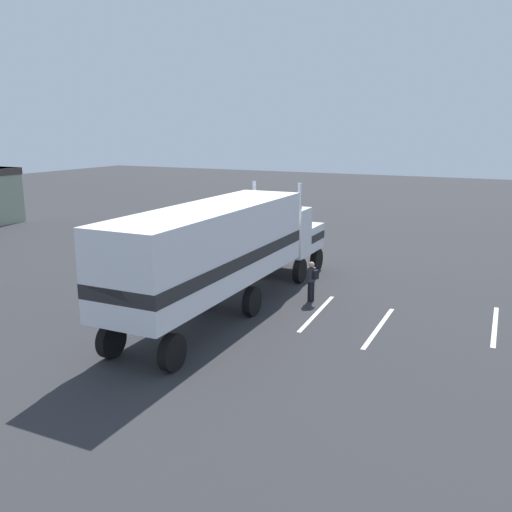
{
  "coord_description": "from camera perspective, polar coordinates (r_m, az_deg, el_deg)",
  "views": [
    {
      "loc": [
        -22.47,
        -10.11,
        6.78
      ],
      "look_at": [
        -2.63,
        -0.27,
        1.6
      ],
      "focal_mm": 38.24,
      "sensor_mm": 36.0,
      "label": 1
    }
  ],
  "objects": [
    {
      "name": "lane_stripe_far",
      "position": [
        21.12,
        23.71,
        -6.7
      ],
      "size": [
        4.4,
        0.29,
        0.01
      ],
      "primitive_type": "cube",
      "rotation": [
        0.0,
        0.0,
        0.03
      ],
      "color": "silver",
      "rests_on": "ground_plane"
    },
    {
      "name": "ground_plane",
      "position": [
        25.55,
        2.08,
        -2.23
      ],
      "size": [
        120.0,
        120.0,
        0.0
      ],
      "primitive_type": "plane",
      "color": "#2D2D30"
    },
    {
      "name": "semi_truck",
      "position": [
        20.32,
        -3.1,
        1.06
      ],
      "size": [
        14.22,
        3.17,
        4.5
      ],
      "color": "white",
      "rests_on": "ground_plane"
    },
    {
      "name": "lane_stripe_mid",
      "position": [
        19.7,
        12.73,
        -7.28
      ],
      "size": [
        4.4,
        0.22,
        0.01
      ],
      "primitive_type": "cube",
      "rotation": [
        0.0,
        0.0,
        0.01
      ],
      "color": "silver",
      "rests_on": "ground_plane"
    },
    {
      "name": "person_bystander",
      "position": [
        21.92,
        5.85,
        -2.49
      ],
      "size": [
        0.38,
        0.48,
        1.63
      ],
      "color": "black",
      "rests_on": "ground_plane"
    },
    {
      "name": "lane_stripe_near",
      "position": [
        20.8,
        6.41,
        -5.93
      ],
      "size": [
        4.4,
        0.43,
        0.01
      ],
      "primitive_type": "cube",
      "rotation": [
        0.0,
        0.0,
        0.06
      ],
      "color": "silver",
      "rests_on": "ground_plane"
    }
  ]
}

